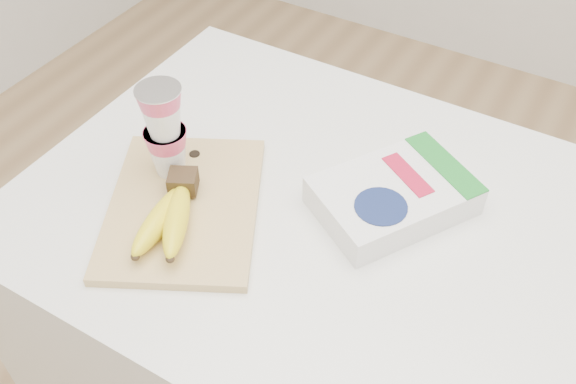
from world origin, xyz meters
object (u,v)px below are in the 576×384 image
object	(u,v)px
cutting_board	(184,206)
yogurt_stack	(164,129)
bananas	(170,215)
cereal_box	(393,196)
table	(345,362)

from	to	relation	value
cutting_board	yogurt_stack	xyz separation A→B (m)	(-0.07, 0.05, 0.11)
bananas	yogurt_stack	world-z (taller)	yogurt_stack
cutting_board	cereal_box	world-z (taller)	cereal_box
bananas	cereal_box	distance (m)	0.37
yogurt_stack	table	bearing A→B (deg)	11.36
cutting_board	cereal_box	bearing A→B (deg)	3.95
bananas	yogurt_stack	size ratio (longest dim) A/B	1.16
table	bananas	size ratio (longest dim) A/B	5.69
cutting_board	bananas	world-z (taller)	bananas
bananas	yogurt_stack	distance (m)	0.15
cutting_board	table	bearing A→B (deg)	-3.46
bananas	cereal_box	xyz separation A→B (m)	(0.29, 0.23, -0.01)
table	cutting_board	size ratio (longest dim) A/B	3.47
bananas	cutting_board	bearing A→B (deg)	104.88
cutting_board	bananas	bearing A→B (deg)	-102.53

